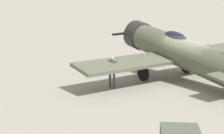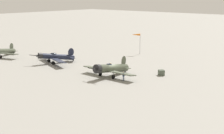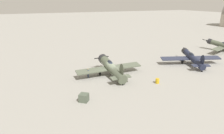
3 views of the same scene
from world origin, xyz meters
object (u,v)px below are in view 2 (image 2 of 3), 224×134
ground_crew_mechanic (124,75)px  fuel_drum (110,65)px  airplane_foreground (110,68)px  windsock_mast (136,35)px  equipment_crate (161,73)px  airplane_mid_apron (55,57)px

ground_crew_mechanic → fuel_drum: (9.48, -7.07, -0.60)m
airplane_foreground → windsock_mast: bearing=-154.8°
airplane_foreground → fuel_drum: airplane_foreground is taller
airplane_foreground → ground_crew_mechanic: 4.11m
ground_crew_mechanic → windsock_mast: size_ratio=0.30×
equipment_crate → windsock_mast: windsock_mast is taller
ground_crew_mechanic → equipment_crate: bearing=59.0°
airplane_foreground → ground_crew_mechanic: (-3.98, 0.84, -0.58)m
airplane_mid_apron → fuel_drum: airplane_mid_apron is taller
equipment_crate → windsock_mast: 23.91m
fuel_drum → windsock_mast: 17.80m
ground_crew_mechanic → equipment_crate: size_ratio=1.07×
fuel_drum → windsock_mast: (5.06, -16.41, 4.66)m
airplane_foreground → fuel_drum: bearing=-138.4°
windsock_mast → fuel_drum: bearing=107.1°
equipment_crate → fuel_drum: 12.69m
airplane_foreground → airplane_mid_apron: 18.05m
airplane_mid_apron → fuel_drum: bearing=132.2°
airplane_foreground → ground_crew_mechanic: bearing=78.3°
equipment_crate → fuel_drum: (12.65, 1.00, -0.14)m
airplane_mid_apron → windsock_mast: 23.12m
windsock_mast → airplane_mid_apron: bearing=70.9°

